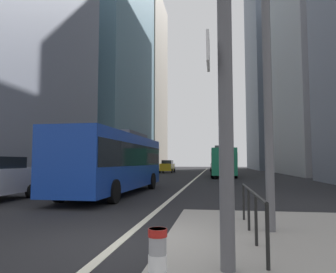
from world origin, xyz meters
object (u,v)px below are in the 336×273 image
at_px(car_receding_far, 223,166).
at_px(bollard_left, 158,269).
at_px(traffic_signal_gantry, 116,17).
at_px(car_oncoming_mid, 167,166).
at_px(street_lamp_post, 266,12).
at_px(city_bus_blue_oncoming, 115,160).
at_px(car_receding_near, 216,166).
at_px(city_bus_red_receding, 222,161).

distance_m(car_receding_far, bollard_left, 55.65).
height_order(traffic_signal_gantry, bollard_left, traffic_signal_gantry).
height_order(car_receding_far, bollard_left, car_receding_far).
relative_size(car_oncoming_mid, street_lamp_post, 0.54).
bearing_deg(city_bus_blue_oncoming, traffic_signal_gantry, -71.98).
bearing_deg(car_oncoming_mid, city_bus_blue_oncoming, -86.21).
bearing_deg(car_oncoming_mid, street_lamp_post, -78.05).
bearing_deg(traffic_signal_gantry, bollard_left, -57.56).
xyz_separation_m(city_bus_blue_oncoming, street_lamp_post, (6.50, -8.61, 3.45)).
relative_size(city_bus_blue_oncoming, car_receding_near, 2.60).
height_order(city_bus_red_receding, car_receding_near, city_bus_red_receding).
xyz_separation_m(city_bus_red_receding, car_oncoming_mid, (-8.17, 11.79, -0.85)).
bearing_deg(car_receding_near, bollard_left, -90.72).
bearing_deg(traffic_signal_gantry, street_lamp_post, 44.78).
distance_m(city_bus_red_receding, bollard_left, 33.36).
bearing_deg(bollard_left, traffic_signal_gantry, 122.44).
distance_m(car_oncoming_mid, car_receding_far, 13.68).
distance_m(car_oncoming_mid, traffic_signal_gantry, 44.07).
bearing_deg(bollard_left, city_bus_blue_oncoming, 109.91).
distance_m(car_receding_near, bollard_left, 54.09).
bearing_deg(street_lamp_post, city_bus_blue_oncoming, 127.04).
bearing_deg(street_lamp_post, car_receding_near, 91.31).
bearing_deg(city_bus_blue_oncoming, car_oncoming_mid, 93.79).
distance_m(city_bus_blue_oncoming, city_bus_red_receding, 21.27).
height_order(car_oncoming_mid, traffic_signal_gantry, traffic_signal_gantry).
bearing_deg(car_oncoming_mid, traffic_signal_gantry, -82.37).
bearing_deg(city_bus_red_receding, car_oncoming_mid, 124.74).
xyz_separation_m(car_oncoming_mid, street_lamp_post, (8.63, -40.80, 4.29)).
relative_size(traffic_signal_gantry, street_lamp_post, 0.75).
relative_size(city_bus_blue_oncoming, street_lamp_post, 1.38).
distance_m(car_oncoming_mid, car_receding_near, 11.70).
height_order(city_bus_blue_oncoming, bollard_left, city_bus_blue_oncoming).
bearing_deg(car_receding_far, street_lamp_post, -90.15).
relative_size(car_oncoming_mid, traffic_signal_gantry, 0.72).
xyz_separation_m(car_oncoming_mid, car_receding_far, (8.76, 10.51, -0.00)).
height_order(traffic_signal_gantry, street_lamp_post, street_lamp_post).
xyz_separation_m(traffic_signal_gantry, street_lamp_post, (2.79, 2.77, 1.22)).
bearing_deg(city_bus_blue_oncoming, car_receding_far, 81.17).
xyz_separation_m(car_oncoming_mid, bollard_left, (6.81, -45.10, -0.34)).
distance_m(street_lamp_post, bollard_left, 6.58).
distance_m(city_bus_red_receding, street_lamp_post, 29.22).
bearing_deg(city_bus_red_receding, street_lamp_post, -89.10).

